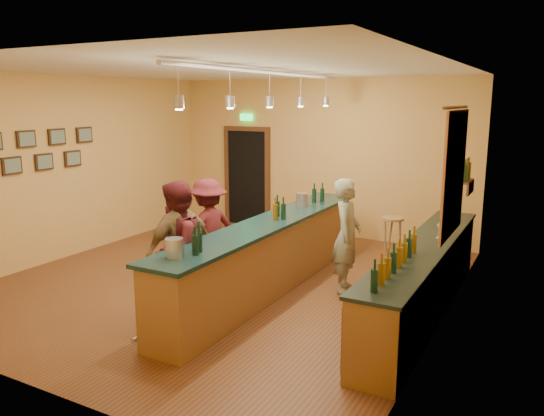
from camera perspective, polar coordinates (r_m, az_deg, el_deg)
The scene contains 18 objects.
floor at distance 8.36m, azimuth -4.96°, elevation -7.85°, with size 7.00×7.00×0.00m, color #5A2E19.
ceiling at distance 7.90m, azimuth -5.37°, elevation 14.62°, with size 6.50×7.00×0.02m, color silver.
wall_back at distance 11.03m, azimuth 4.99°, elevation 5.42°, with size 6.50×0.02×3.20m, color #DFA453.
wall_front at distance 5.47m, azimuth -25.90°, elevation -1.99°, with size 6.50×0.02×3.20m, color #DFA453.
wall_left at distance 10.13m, azimuth -20.70°, elevation 4.17°, with size 0.02×7.00×3.20m, color #DFA453.
wall_right at distance 6.76m, azimuth 18.47°, elevation 0.98°, with size 0.02×7.00×3.20m, color #DFA453.
doorway at distance 11.84m, azimuth -2.67°, elevation 3.56°, with size 1.15×0.09×2.48m.
tapestry at distance 7.11m, azimuth 19.02°, elevation 3.49°, with size 0.03×1.40×1.60m, color maroon.
bottle_shelf at distance 8.61m, azimuth 20.26°, elevation 3.47°, with size 0.17×0.55×0.54m.
picture_grid at distance 9.59m, azimuth -24.08°, elevation 5.65°, with size 0.06×2.20×0.70m, color #382111, non-canonical shape.
back_counter at distance 7.25m, azimuth 15.97°, elevation -7.26°, with size 0.60×4.55×1.27m.
tasting_bar at distance 7.79m, azimuth -0.27°, elevation -4.58°, with size 0.74×5.10×1.38m.
pendant_track at distance 7.49m, azimuth -0.27°, elevation 13.18°, with size 0.11×4.60×0.50m.
bartender at distance 7.76m, azimuth 8.05°, elevation -2.99°, with size 0.61×0.40×1.68m, color gray.
customer_a at distance 6.85m, azimuth -10.21°, elevation -4.55°, with size 0.87×0.68×1.79m, color #59191E.
customer_b at distance 6.90m, azimuth -9.84°, elevation -4.53°, with size 1.03×0.43×1.75m, color #997A51.
customer_c at distance 8.25m, azimuth -6.86°, elevation -2.35°, with size 1.03×0.59×1.60m, color #59191E.
bar_stool at distance 9.33m, azimuth 12.82°, elevation -1.85°, with size 0.39×0.39×0.80m.
Camera 1 is at (4.38, -6.56, 2.77)m, focal length 35.00 mm.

